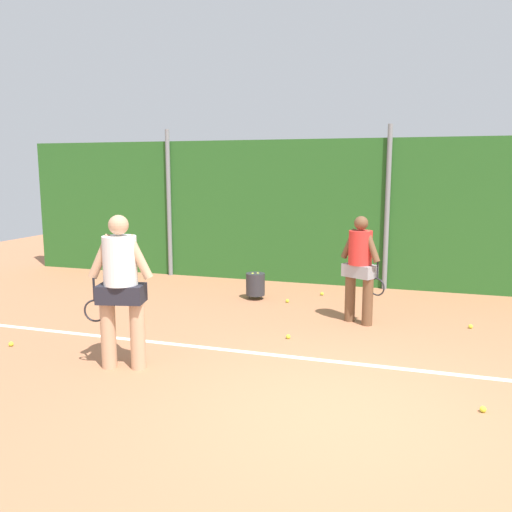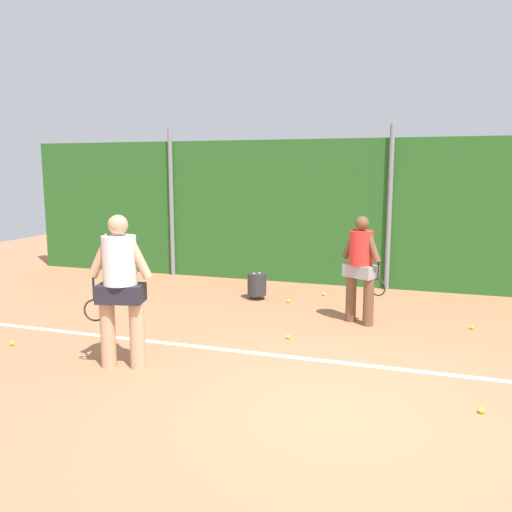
{
  "view_description": "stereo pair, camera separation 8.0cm",
  "coord_description": "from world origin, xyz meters",
  "px_view_note": "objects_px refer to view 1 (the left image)",
  "views": [
    {
      "loc": [
        0.73,
        -5.13,
        2.46
      ],
      "look_at": [
        -1.49,
        1.87,
        1.26
      ],
      "focal_mm": 37.44,
      "sensor_mm": 36.0,
      "label": 1
    },
    {
      "loc": [
        0.81,
        -5.1,
        2.46
      ],
      "look_at": [
        -1.49,
        1.87,
        1.26
      ],
      "focal_mm": 37.44,
      "sensor_mm": 36.0,
      "label": 2
    }
  ],
  "objects_px": {
    "tennis_ball_2": "(483,409)",
    "tennis_ball_6": "(322,294)",
    "tennis_ball_1": "(142,319)",
    "tennis_ball_5": "(11,344)",
    "player_foreground_near": "(121,284)",
    "tennis_ball_3": "(288,337)",
    "player_midcourt": "(360,264)",
    "tennis_ball_10": "(287,301)",
    "tennis_ball_4": "(471,326)",
    "ball_hopper": "(255,284)"
  },
  "relations": [
    {
      "from": "tennis_ball_1",
      "to": "tennis_ball_10",
      "type": "relative_size",
      "value": 1.0
    },
    {
      "from": "player_foreground_near",
      "to": "player_midcourt",
      "type": "distance_m",
      "value": 3.84
    },
    {
      "from": "player_foreground_near",
      "to": "tennis_ball_2",
      "type": "height_order",
      "value": "player_foreground_near"
    },
    {
      "from": "tennis_ball_1",
      "to": "tennis_ball_5",
      "type": "xyz_separation_m",
      "value": [
        -1.13,
        -1.66,
        0.0
      ]
    },
    {
      "from": "player_midcourt",
      "to": "ball_hopper",
      "type": "bearing_deg",
      "value": -178.18
    },
    {
      "from": "tennis_ball_4",
      "to": "player_foreground_near",
      "type": "bearing_deg",
      "value": -144.06
    },
    {
      "from": "tennis_ball_5",
      "to": "tennis_ball_1",
      "type": "bearing_deg",
      "value": 55.87
    },
    {
      "from": "tennis_ball_1",
      "to": "tennis_ball_10",
      "type": "bearing_deg",
      "value": 44.24
    },
    {
      "from": "player_midcourt",
      "to": "tennis_ball_6",
      "type": "distance_m",
      "value": 2.14
    },
    {
      "from": "tennis_ball_4",
      "to": "tennis_ball_10",
      "type": "height_order",
      "value": "same"
    },
    {
      "from": "player_foreground_near",
      "to": "tennis_ball_5",
      "type": "distance_m",
      "value": 2.22
    },
    {
      "from": "tennis_ball_1",
      "to": "tennis_ball_5",
      "type": "height_order",
      "value": "same"
    },
    {
      "from": "tennis_ball_1",
      "to": "tennis_ball_4",
      "type": "xyz_separation_m",
      "value": [
        5.08,
        1.19,
        0.0
      ]
    },
    {
      "from": "tennis_ball_3",
      "to": "tennis_ball_6",
      "type": "relative_size",
      "value": 1.0
    },
    {
      "from": "tennis_ball_4",
      "to": "tennis_ball_6",
      "type": "xyz_separation_m",
      "value": [
        -2.62,
        1.48,
        0.0
      ]
    },
    {
      "from": "tennis_ball_3",
      "to": "tennis_ball_6",
      "type": "xyz_separation_m",
      "value": [
        -0.03,
        2.83,
        0.0
      ]
    },
    {
      "from": "tennis_ball_3",
      "to": "tennis_ball_6",
      "type": "distance_m",
      "value": 2.83
    },
    {
      "from": "tennis_ball_4",
      "to": "tennis_ball_6",
      "type": "relative_size",
      "value": 1.0
    },
    {
      "from": "tennis_ball_3",
      "to": "tennis_ball_10",
      "type": "relative_size",
      "value": 1.0
    },
    {
      "from": "tennis_ball_10",
      "to": "ball_hopper",
      "type": "bearing_deg",
      "value": 172.34
    },
    {
      "from": "ball_hopper",
      "to": "player_foreground_near",
      "type": "bearing_deg",
      "value": -97.13
    },
    {
      "from": "tennis_ball_2",
      "to": "tennis_ball_6",
      "type": "relative_size",
      "value": 1.0
    },
    {
      "from": "ball_hopper",
      "to": "tennis_ball_4",
      "type": "bearing_deg",
      "value": -12.0
    },
    {
      "from": "player_foreground_near",
      "to": "tennis_ball_1",
      "type": "relative_size",
      "value": 29.03
    },
    {
      "from": "tennis_ball_6",
      "to": "ball_hopper",
      "type": "bearing_deg",
      "value": -149.75
    },
    {
      "from": "player_foreground_near",
      "to": "tennis_ball_10",
      "type": "xyz_separation_m",
      "value": [
        1.14,
        3.8,
        -1.04
      ]
    },
    {
      "from": "player_foreground_near",
      "to": "tennis_ball_1",
      "type": "bearing_deg",
      "value": -79.71
    },
    {
      "from": "ball_hopper",
      "to": "tennis_ball_6",
      "type": "height_order",
      "value": "ball_hopper"
    },
    {
      "from": "tennis_ball_1",
      "to": "tennis_ball_4",
      "type": "bearing_deg",
      "value": 13.19
    },
    {
      "from": "player_foreground_near",
      "to": "ball_hopper",
      "type": "distance_m",
      "value": 4.0
    },
    {
      "from": "tennis_ball_5",
      "to": "tennis_ball_10",
      "type": "relative_size",
      "value": 1.0
    },
    {
      "from": "tennis_ball_2",
      "to": "tennis_ball_6",
      "type": "xyz_separation_m",
      "value": [
        -2.52,
        4.55,
        0.0
      ]
    },
    {
      "from": "tennis_ball_5",
      "to": "tennis_ball_10",
      "type": "bearing_deg",
      "value": 49.17
    },
    {
      "from": "player_midcourt",
      "to": "tennis_ball_1",
      "type": "relative_size",
      "value": 26.19
    },
    {
      "from": "tennis_ball_2",
      "to": "tennis_ball_5",
      "type": "relative_size",
      "value": 1.0
    },
    {
      "from": "player_midcourt",
      "to": "tennis_ball_10",
      "type": "height_order",
      "value": "player_midcourt"
    },
    {
      "from": "tennis_ball_2",
      "to": "player_midcourt",
      "type": "bearing_deg",
      "value": 119.4
    },
    {
      "from": "ball_hopper",
      "to": "tennis_ball_2",
      "type": "height_order",
      "value": "ball_hopper"
    },
    {
      "from": "player_foreground_near",
      "to": "tennis_ball_3",
      "type": "xyz_separation_m",
      "value": [
        1.68,
        1.74,
        -1.04
      ]
    },
    {
      "from": "tennis_ball_6",
      "to": "tennis_ball_10",
      "type": "xyz_separation_m",
      "value": [
        -0.51,
        -0.76,
        0.0
      ]
    },
    {
      "from": "player_foreground_near",
      "to": "tennis_ball_5",
      "type": "bearing_deg",
      "value": -19.91
    },
    {
      "from": "tennis_ball_5",
      "to": "player_foreground_near",
      "type": "bearing_deg",
      "value": -6.88
    },
    {
      "from": "tennis_ball_2",
      "to": "tennis_ball_3",
      "type": "relative_size",
      "value": 1.0
    },
    {
      "from": "tennis_ball_2",
      "to": "player_foreground_near",
      "type": "bearing_deg",
      "value": -179.71
    },
    {
      "from": "tennis_ball_3",
      "to": "tennis_ball_1",
      "type": "bearing_deg",
      "value": 176.26
    },
    {
      "from": "tennis_ball_4",
      "to": "tennis_ball_5",
      "type": "distance_m",
      "value": 6.83
    },
    {
      "from": "tennis_ball_2",
      "to": "tennis_ball_5",
      "type": "xyz_separation_m",
      "value": [
        -6.11,
        0.21,
        0.0
      ]
    },
    {
      "from": "player_foreground_near",
      "to": "ball_hopper",
      "type": "height_order",
      "value": "player_foreground_near"
    },
    {
      "from": "tennis_ball_4",
      "to": "tennis_ball_10",
      "type": "bearing_deg",
      "value": 167.12
    },
    {
      "from": "tennis_ball_10",
      "to": "tennis_ball_5",
      "type": "bearing_deg",
      "value": -130.83
    }
  ]
}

